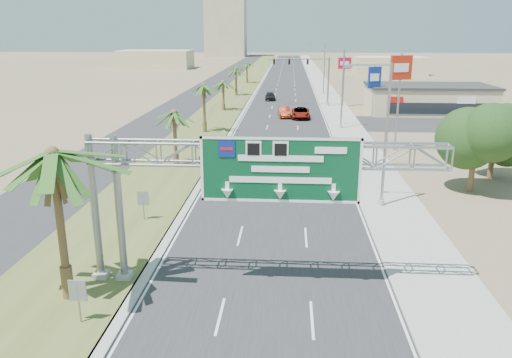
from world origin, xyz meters
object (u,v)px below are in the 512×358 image
(store_building, at_px, (428,100))
(pole_sign_red_far, at_px, (344,67))
(palm_near, at_px, (52,154))
(car_far, at_px, (270,97))
(pole_sign_red_near, at_px, (401,74))
(car_left_lane, at_px, (249,159))
(pole_sign_blue, at_px, (374,79))
(sign_gantry, at_px, (246,166))
(car_mid_lane, at_px, (284,112))
(car_right_lane, at_px, (301,113))
(signal_mast, at_px, (316,77))

(store_building, bearing_deg, pole_sign_red_far, 154.95)
(palm_near, distance_m, car_far, 71.80)
(car_far, height_order, pole_sign_red_near, pole_sign_red_near)
(store_building, distance_m, car_left_lane, 41.76)
(car_far, xyz_separation_m, pole_sign_blue, (15.68, -17.45, 4.77))
(sign_gantry, height_order, car_mid_lane, sign_gantry)
(palm_near, distance_m, car_right_lane, 53.20)
(car_right_lane, distance_m, pole_sign_blue, 11.72)
(car_left_lane, xyz_separation_m, pole_sign_blue, (15.76, 29.38, 4.74))
(signal_mast, xyz_separation_m, car_mid_lane, (-5.07, -11.58, -4.11))
(pole_sign_red_far, bearing_deg, sign_gantry, -99.86)
(signal_mast, distance_m, pole_sign_red_far, 4.79)
(sign_gantry, xyz_separation_m, pole_sign_red_near, (13.02, 29.95, 1.80))
(store_building, distance_m, pole_sign_blue, 10.52)
(pole_sign_red_near, bearing_deg, pole_sign_red_far, 94.07)
(car_right_lane, bearing_deg, car_mid_lane, 160.11)
(signal_mast, xyz_separation_m, pole_sign_red_far, (4.51, -0.22, 1.59))
(palm_near, distance_m, store_building, 66.04)
(pole_sign_red_near, relative_size, pole_sign_red_far, 1.21)
(signal_mast, bearing_deg, car_right_lane, -102.20)
(store_building, relative_size, pole_sign_red_near, 1.82)
(palm_near, height_order, car_mid_lane, palm_near)
(pole_sign_red_near, bearing_deg, pole_sign_blue, 87.27)
(car_left_lane, bearing_deg, pole_sign_blue, 67.50)
(pole_sign_blue, xyz_separation_m, pole_sign_red_far, (-3.31, 9.99, 1.02))
(car_right_lane, bearing_deg, pole_sign_red_near, -64.25)
(pole_sign_red_far, bearing_deg, car_mid_lane, -130.15)
(sign_gantry, height_order, store_building, sign_gantry)
(sign_gantry, bearing_deg, car_mid_lane, 88.67)
(palm_near, bearing_deg, pole_sign_blue, 67.57)
(car_mid_lane, height_order, car_far, car_mid_lane)
(sign_gantry, bearing_deg, palm_near, -166.68)
(store_building, relative_size, car_left_lane, 4.50)
(store_building, xyz_separation_m, car_right_lane, (-19.52, -6.47, -1.24))
(sign_gantry, distance_m, pole_sign_blue, 53.72)
(car_left_lane, relative_size, pole_sign_blue, 0.54)
(store_building, height_order, car_left_lane, store_building)
(signal_mast, height_order, pole_sign_blue, signal_mast)
(store_building, bearing_deg, car_left_lane, -126.38)
(signal_mast, xyz_separation_m, car_left_lane, (-7.93, -39.58, -4.17))
(sign_gantry, relative_size, car_right_lane, 3.08)
(palm_near, relative_size, store_building, 0.46)
(store_building, bearing_deg, car_right_lane, -161.67)
(store_building, xyz_separation_m, car_left_lane, (-24.76, -33.61, -1.32))
(sign_gantry, xyz_separation_m, car_right_lane, (3.55, 49.61, -5.30))
(store_building, height_order, pole_sign_blue, pole_sign_blue)
(palm_near, height_order, pole_sign_red_near, pole_sign_red_near)
(palm_near, relative_size, pole_sign_red_far, 1.02)
(store_building, distance_m, car_mid_lane, 22.64)
(car_left_lane, relative_size, car_mid_lane, 0.89)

